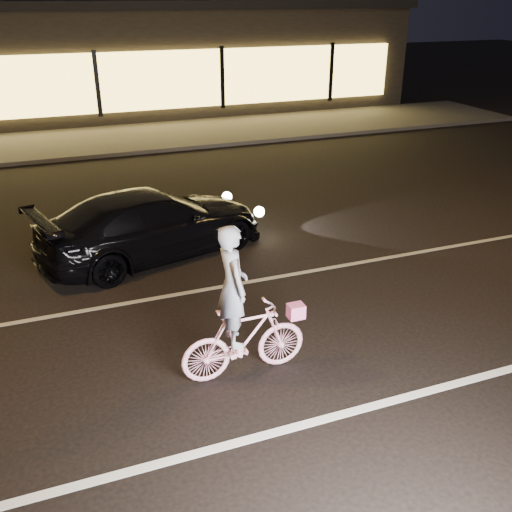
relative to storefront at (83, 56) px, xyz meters
name	(u,v)px	position (x,y,z in m)	size (l,w,h in m)	color
ground	(243,356)	(0.00, -18.97, -2.15)	(90.00, 90.00, 0.00)	black
lane_stripe_near	(288,429)	(0.00, -20.47, -2.14)	(60.00, 0.12, 0.01)	silver
lane_stripe_far	(202,290)	(0.00, -16.97, -2.14)	(60.00, 0.10, 0.01)	gray
sidewalk	(109,140)	(0.00, -5.97, -2.09)	(30.00, 4.00, 0.12)	#383533
storefront	(83,56)	(0.00, 0.00, 0.00)	(25.40, 8.42, 4.20)	black
cyclist	(241,324)	(-0.14, -19.31, -1.42)	(1.63, 0.56, 2.05)	#FF4B88
sedan	(153,223)	(-0.41, -15.27, -1.54)	(4.52, 2.80, 1.22)	black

